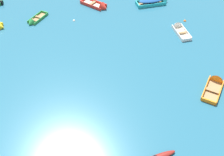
{
  "coord_description": "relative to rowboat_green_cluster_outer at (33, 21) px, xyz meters",
  "views": [
    {
      "loc": [
        4.64,
        4.59,
        17.63
      ],
      "look_at": [
        0.0,
        22.07,
        0.15
      ],
      "focal_mm": 43.86,
      "sensor_mm": 36.0,
      "label": 1
    }
  ],
  "objects": [
    {
      "name": "mooring_buoy_far_field",
      "position": [
        4.47,
        1.53,
        -0.14
      ],
      "size": [
        0.29,
        0.29,
        0.29
      ],
      "primitive_type": "sphere",
      "color": "silver",
      "rests_on": "ground_plane"
    },
    {
      "name": "mooring_buoy_midfield",
      "position": [
        17.19,
        4.84,
        -0.14
      ],
      "size": [
        0.31,
        0.31,
        0.31
      ],
      "primitive_type": "sphere",
      "color": "orange",
      "rests_on": "ground_plane"
    },
    {
      "name": "rowboat_red_outer_left",
      "position": [
        6.57,
        5.27,
        0.04
      ],
      "size": [
        4.04,
        2.57,
        1.21
      ],
      "color": "beige",
      "rests_on": "ground_plane"
    },
    {
      "name": "rowboat_green_cluster_outer",
      "position": [
        0.0,
        0.0,
        0.0
      ],
      "size": [
        1.59,
        3.24,
        0.93
      ],
      "color": "#99754C",
      "rests_on": "ground_plane"
    },
    {
      "name": "rowboat_orange_near_camera",
      "position": [
        20.57,
        -5.12,
        0.02
      ],
      "size": [
        2.03,
        3.73,
        1.2
      ],
      "color": "#99754C",
      "rests_on": "ground_plane"
    },
    {
      "name": "rowboat_white_cluster_inner",
      "position": [
        16.57,
        2.88,
        0.03
      ],
      "size": [
        2.55,
        3.43,
        1.07
      ],
      "color": "beige",
      "rests_on": "ground_plane"
    },
    {
      "name": "rowboat_turquoise_far_left",
      "position": [
        13.25,
        8.12,
        0.19
      ],
      "size": [
        4.34,
        3.28,
        1.32
      ],
      "color": "#99754C",
      "rests_on": "ground_plane"
    }
  ]
}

